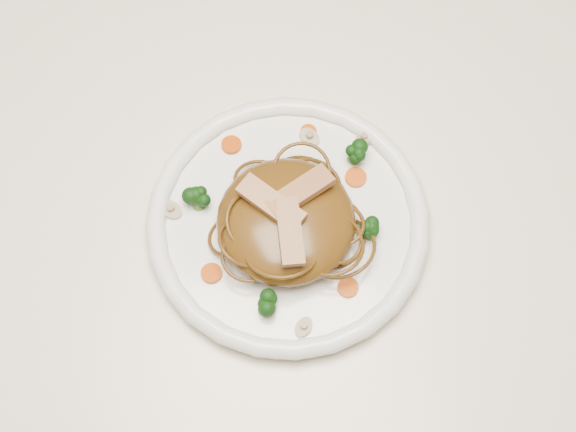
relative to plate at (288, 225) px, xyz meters
name	(u,v)px	position (x,y,z in m)	size (l,w,h in m)	color
ground	(270,382)	(-0.03, 0.01, -0.76)	(4.00, 4.00, 0.00)	brown
table	(259,263)	(-0.03, 0.01, -0.11)	(1.20, 0.80, 0.75)	white
plate	(288,225)	(0.00, 0.00, 0.00)	(0.29, 0.29, 0.02)	white
noodle_mound	(286,221)	(0.00, -0.01, 0.03)	(0.14, 0.14, 0.05)	#5D3C11
chicken_a	(300,192)	(0.01, 0.00, 0.06)	(0.07, 0.02, 0.01)	#B27E54
chicken_b	(271,203)	(-0.02, 0.00, 0.06)	(0.07, 0.02, 0.01)	#B27E54
chicken_c	(290,231)	(-0.01, -0.03, 0.06)	(0.07, 0.02, 0.01)	#B27E54
broccoli_0	(354,152)	(0.09, 0.05, 0.02)	(0.03, 0.03, 0.03)	#0D390B
broccoli_1	(197,199)	(-0.08, 0.05, 0.02)	(0.03, 0.03, 0.03)	#0D390B
broccoli_2	(264,305)	(-0.05, -0.08, 0.02)	(0.03, 0.03, 0.03)	#0D390B
broccoli_3	(371,229)	(0.08, -0.04, 0.02)	(0.02, 0.02, 0.03)	#0D390B
carrot_0	(308,132)	(0.05, 0.09, 0.01)	(0.02, 0.02, 0.01)	#DE4708
carrot_1	(212,273)	(-0.09, -0.03, 0.01)	(0.02, 0.02, 0.01)	#DE4708
carrot_2	(356,177)	(0.08, 0.03, 0.01)	(0.02, 0.02, 0.01)	#DE4708
carrot_3	(231,145)	(-0.03, 0.10, 0.01)	(0.02, 0.02, 0.01)	#DE4708
carrot_4	(348,287)	(0.03, -0.09, 0.01)	(0.02, 0.02, 0.01)	#DE4708
mushroom_0	(304,327)	(-0.02, -0.11, 0.01)	(0.02, 0.02, 0.01)	tan
mushroom_1	(364,138)	(0.11, 0.07, 0.01)	(0.02, 0.02, 0.01)	tan
mushroom_2	(171,210)	(-0.11, 0.05, 0.01)	(0.03, 0.03, 0.01)	tan
mushroom_3	(310,137)	(0.05, 0.09, 0.01)	(0.02, 0.02, 0.01)	tan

